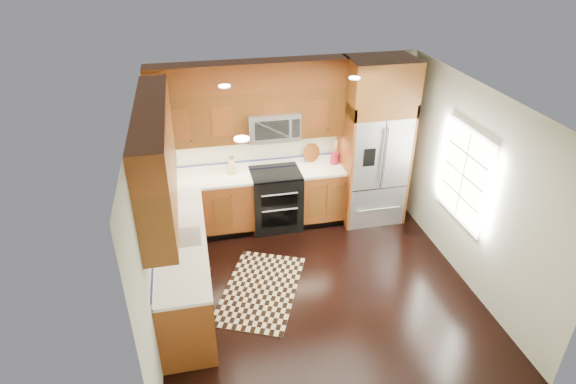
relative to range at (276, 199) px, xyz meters
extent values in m
plane|color=black|center=(0.25, -1.67, -0.47)|extent=(4.00, 4.00, 0.00)
cube|color=beige|center=(0.25, 0.33, 0.83)|extent=(4.00, 0.02, 2.60)
cube|color=beige|center=(-1.75, -1.67, 0.83)|extent=(0.02, 4.00, 2.60)
cube|color=beige|center=(2.25, -1.67, 0.83)|extent=(0.02, 4.00, 2.60)
cube|color=white|center=(2.23, -1.47, 0.93)|extent=(0.04, 1.10, 1.30)
cube|color=white|center=(2.22, -1.47, 0.93)|extent=(0.02, 0.95, 1.15)
cube|color=#92411C|center=(-1.06, 0.03, -0.02)|extent=(1.37, 0.60, 0.90)
cube|color=#92411C|center=(0.74, 0.03, -0.02)|extent=(0.72, 0.60, 0.90)
cube|color=#92411C|center=(-1.45, -1.47, -0.02)|extent=(0.60, 2.40, 0.90)
cube|color=white|center=(-0.32, 0.03, 0.45)|extent=(2.85, 0.62, 0.04)
cube|color=white|center=(-1.45, -1.47, 0.45)|extent=(0.62, 2.40, 0.04)
cube|color=brown|center=(-0.32, 0.17, 1.36)|extent=(2.85, 0.33, 0.75)
cube|color=brown|center=(-1.58, -1.47, 1.36)|extent=(0.33, 2.40, 0.75)
cube|color=#92411C|center=(-0.32, 0.17, 1.93)|extent=(2.85, 0.33, 0.40)
cube|color=#92411C|center=(-1.58, -1.47, 1.93)|extent=(0.33, 2.40, 0.40)
cube|color=black|center=(0.00, 0.00, -0.01)|extent=(0.76, 0.64, 0.92)
cube|color=black|center=(0.00, 0.00, 0.47)|extent=(0.76, 0.60, 0.02)
cube|color=black|center=(0.00, -0.31, 0.15)|extent=(0.55, 0.01, 0.18)
cube|color=black|center=(0.00, -0.31, -0.17)|extent=(0.55, 0.01, 0.28)
cylinder|color=#B2B2B7|center=(0.00, -0.34, 0.27)|extent=(0.55, 0.02, 0.02)
cylinder|color=#B2B2B7|center=(0.00, -0.34, 0.00)|extent=(0.55, 0.02, 0.02)
cube|color=#B2B2B7|center=(0.00, 0.13, 1.19)|extent=(0.76, 0.40, 0.42)
cube|color=black|center=(-0.05, -0.06, 1.19)|extent=(0.50, 0.01, 0.28)
cube|color=#B2B2B7|center=(1.55, -0.04, 0.43)|extent=(0.90, 0.74, 1.80)
cube|color=black|center=(1.55, -0.41, 0.78)|extent=(0.01, 0.01, 1.08)
cube|color=black|center=(1.33, -0.41, 0.78)|extent=(0.18, 0.01, 0.28)
cube|color=#92411C|center=(1.08, -0.04, 0.53)|extent=(0.04, 0.74, 2.00)
cube|color=#92411C|center=(2.02, -0.04, 0.53)|extent=(0.04, 0.74, 2.00)
cube|color=brown|center=(1.55, -0.04, 1.73)|extent=(0.98, 0.74, 0.80)
cube|color=#B2B2B7|center=(-1.45, -1.47, 0.48)|extent=(0.50, 0.42, 0.02)
cylinder|color=#B2B2B7|center=(-1.65, -1.25, 0.61)|extent=(0.02, 0.02, 0.28)
torus|color=#B2B2B7|center=(-1.65, -1.33, 0.75)|extent=(0.18, 0.02, 0.18)
cube|color=black|center=(-0.50, -1.52, -0.46)|extent=(1.47, 1.79, 0.01)
cube|color=tan|center=(-0.64, 0.15, 0.58)|extent=(0.11, 0.14, 0.21)
cylinder|color=maroon|center=(0.97, 0.12, 0.56)|extent=(0.17, 0.17, 0.18)
cylinder|color=brown|center=(0.63, 0.27, 0.48)|extent=(0.38, 0.38, 0.02)
camera|label=1|loc=(-1.17, -6.41, 3.81)|focal=30.00mm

